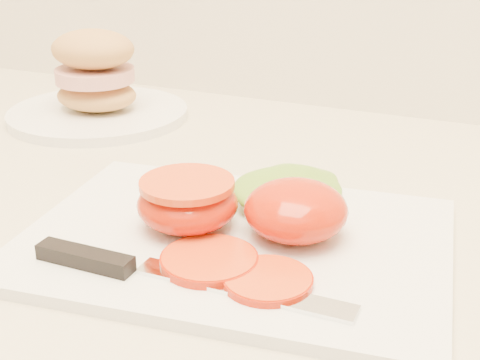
% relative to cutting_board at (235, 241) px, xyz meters
% --- Properties ---
extents(cutting_board, '(0.36, 0.28, 0.01)m').
position_rel_cutting_board_xyz_m(cutting_board, '(0.00, 0.00, 0.00)').
color(cutting_board, white).
rests_on(cutting_board, counter).
extents(tomato_half_dome, '(0.08, 0.08, 0.05)m').
position_rel_cutting_board_xyz_m(tomato_half_dome, '(0.04, 0.02, 0.03)').
color(tomato_half_dome, red).
rests_on(tomato_half_dome, cutting_board).
extents(tomato_half_cut, '(0.08, 0.08, 0.04)m').
position_rel_cutting_board_xyz_m(tomato_half_cut, '(-0.04, -0.00, 0.03)').
color(tomato_half_cut, red).
rests_on(tomato_half_cut, cutting_board).
extents(tomato_slice_0, '(0.07, 0.07, 0.01)m').
position_rel_cutting_board_xyz_m(tomato_slice_0, '(0.00, -0.05, 0.01)').
color(tomato_slice_0, '#DB581C').
rests_on(tomato_slice_0, cutting_board).
extents(tomato_slice_1, '(0.06, 0.06, 0.01)m').
position_rel_cutting_board_xyz_m(tomato_slice_1, '(0.05, -0.06, 0.01)').
color(tomato_slice_1, '#DB581C').
rests_on(tomato_slice_1, cutting_board).
extents(lettuce_leaf_0, '(0.13, 0.13, 0.02)m').
position_rel_cutting_board_xyz_m(lettuce_leaf_0, '(0.02, 0.08, 0.02)').
color(lettuce_leaf_0, '#77AE2E').
rests_on(lettuce_leaf_0, cutting_board).
extents(knife, '(0.24, 0.03, 0.01)m').
position_rel_cutting_board_xyz_m(knife, '(-0.04, -0.08, 0.01)').
color(knife, silver).
rests_on(knife, cutting_board).
extents(sandwich_plate, '(0.23, 0.23, 0.11)m').
position_rel_cutting_board_xyz_m(sandwich_plate, '(-0.30, 0.24, 0.04)').
color(sandwich_plate, white).
rests_on(sandwich_plate, counter).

